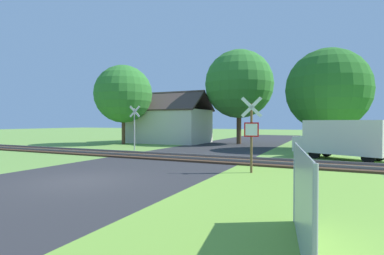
{
  "coord_description": "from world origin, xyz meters",
  "views": [
    {
      "loc": [
        8.2,
        -8.03,
        2.13
      ],
      "look_at": [
        0.5,
        8.52,
        1.8
      ],
      "focal_mm": 28.0,
      "sensor_mm": 36.0,
      "label": 1
    }
  ],
  "objects_px": {
    "stop_sign_near": "(251,130)",
    "crossing_sign_far": "(134,125)",
    "tree_right": "(328,90)",
    "fence_panel": "(302,202)",
    "mail_truck": "(343,138)",
    "tree_left": "(123,94)",
    "house": "(168,125)",
    "tree_center": "(239,84)"
  },
  "relations": [
    {
      "from": "stop_sign_near",
      "to": "house",
      "type": "distance_m",
      "value": 19.21
    },
    {
      "from": "fence_panel",
      "to": "stop_sign_near",
      "type": "bearing_deg",
      "value": 10.1
    },
    {
      "from": "mail_truck",
      "to": "crossing_sign_far",
      "type": "bearing_deg",
      "value": 115.72
    },
    {
      "from": "house",
      "to": "mail_truck",
      "type": "bearing_deg",
      "value": -26.08
    },
    {
      "from": "house",
      "to": "tree_left",
      "type": "relative_size",
      "value": 1.1
    },
    {
      "from": "tree_right",
      "to": "tree_left",
      "type": "bearing_deg",
      "value": -174.92
    },
    {
      "from": "tree_center",
      "to": "house",
      "type": "bearing_deg",
      "value": -170.27
    },
    {
      "from": "tree_right",
      "to": "mail_truck",
      "type": "distance_m",
      "value": 6.83
    },
    {
      "from": "stop_sign_near",
      "to": "crossing_sign_far",
      "type": "relative_size",
      "value": 0.95
    },
    {
      "from": "tree_right",
      "to": "mail_truck",
      "type": "height_order",
      "value": "tree_right"
    },
    {
      "from": "fence_panel",
      "to": "mail_truck",
      "type": "bearing_deg",
      "value": -13.57
    },
    {
      "from": "house",
      "to": "tree_center",
      "type": "distance_m",
      "value": 8.32
    },
    {
      "from": "fence_panel",
      "to": "house",
      "type": "bearing_deg",
      "value": 24.68
    },
    {
      "from": "house",
      "to": "tree_center",
      "type": "relative_size",
      "value": 0.91
    },
    {
      "from": "house",
      "to": "tree_left",
      "type": "height_order",
      "value": "tree_left"
    },
    {
      "from": "tree_left",
      "to": "tree_right",
      "type": "distance_m",
      "value": 18.0
    },
    {
      "from": "stop_sign_near",
      "to": "tree_right",
      "type": "relative_size",
      "value": 0.41
    },
    {
      "from": "tree_center",
      "to": "fence_panel",
      "type": "height_order",
      "value": "tree_center"
    },
    {
      "from": "tree_center",
      "to": "mail_truck",
      "type": "relative_size",
      "value": 1.75
    },
    {
      "from": "stop_sign_near",
      "to": "tree_left",
      "type": "xyz_separation_m",
      "value": [
        -15.14,
        10.96,
        3.05
      ]
    },
    {
      "from": "crossing_sign_far",
      "to": "tree_left",
      "type": "distance_m",
      "value": 7.33
    },
    {
      "from": "stop_sign_near",
      "to": "crossing_sign_far",
      "type": "xyz_separation_m",
      "value": [
        -10.4,
        6.18,
        0.16
      ]
    },
    {
      "from": "tree_right",
      "to": "mail_truck",
      "type": "relative_size",
      "value": 1.47
    },
    {
      "from": "crossing_sign_far",
      "to": "fence_panel",
      "type": "xyz_separation_m",
      "value": [
        13.0,
        -13.53,
        -1.09
      ]
    },
    {
      "from": "crossing_sign_far",
      "to": "tree_right",
      "type": "bearing_deg",
      "value": 17.87
    },
    {
      "from": "stop_sign_near",
      "to": "tree_center",
      "type": "height_order",
      "value": "tree_center"
    },
    {
      "from": "tree_right",
      "to": "fence_panel",
      "type": "distance_m",
      "value": 20.24
    },
    {
      "from": "tree_left",
      "to": "tree_right",
      "type": "relative_size",
      "value": 0.99
    },
    {
      "from": "tree_right",
      "to": "fence_panel",
      "type": "height_order",
      "value": "tree_right"
    },
    {
      "from": "tree_left",
      "to": "fence_panel",
      "type": "height_order",
      "value": "tree_left"
    },
    {
      "from": "crossing_sign_far",
      "to": "tree_left",
      "type": "relative_size",
      "value": 0.44
    },
    {
      "from": "house",
      "to": "mail_truck",
      "type": "relative_size",
      "value": 1.59
    },
    {
      "from": "tree_left",
      "to": "mail_truck",
      "type": "bearing_deg",
      "value": -12.91
    },
    {
      "from": "stop_sign_near",
      "to": "fence_panel",
      "type": "distance_m",
      "value": 7.85
    },
    {
      "from": "house",
      "to": "tree_left",
      "type": "distance_m",
      "value": 5.56
    },
    {
      "from": "house",
      "to": "tree_center",
      "type": "bearing_deg",
      "value": 10.48
    },
    {
      "from": "crossing_sign_far",
      "to": "mail_truck",
      "type": "relative_size",
      "value": 0.64
    },
    {
      "from": "tree_center",
      "to": "tree_left",
      "type": "bearing_deg",
      "value": -153.47
    },
    {
      "from": "stop_sign_near",
      "to": "fence_panel",
      "type": "relative_size",
      "value": 0.95
    },
    {
      "from": "tree_left",
      "to": "fence_panel",
      "type": "relative_size",
      "value": 2.27
    },
    {
      "from": "house",
      "to": "tree_left",
      "type": "xyz_separation_m",
      "value": [
        -2.81,
        -3.77,
        2.98
      ]
    },
    {
      "from": "crossing_sign_far",
      "to": "fence_panel",
      "type": "distance_m",
      "value": 18.79
    }
  ]
}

